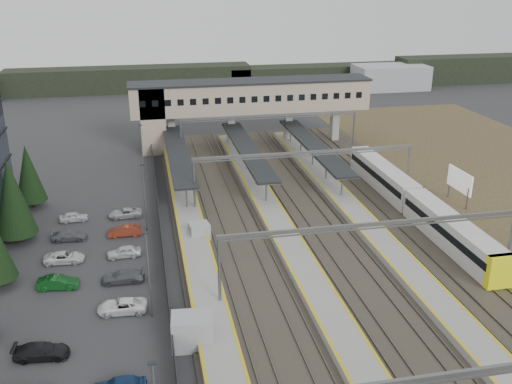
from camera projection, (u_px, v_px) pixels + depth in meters
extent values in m
plane|color=#2B2B2D|center=(229.00, 264.00, 58.29)|extent=(220.00, 220.00, 0.00)
cylinder|color=black|center=(19.00, 236.00, 63.14)|extent=(0.44, 0.44, 1.20)
cone|color=black|center=(12.00, 197.00, 61.47)|extent=(4.42, 4.42, 8.50)
cylinder|color=black|center=(33.00, 203.00, 72.29)|extent=(0.44, 0.44, 1.20)
cone|color=black|center=(28.00, 173.00, 70.85)|extent=(3.74, 3.74, 7.20)
imported|color=black|center=(41.00, 351.00, 43.95)|extent=(4.34, 2.04, 1.22)
imported|color=#0E4617|center=(58.00, 282.00, 53.63)|extent=(3.99, 1.75, 1.27)
imported|color=silver|center=(64.00, 257.00, 58.50)|extent=(4.15, 2.06, 1.13)
imported|color=#57585E|center=(69.00, 236.00, 63.35)|extent=(3.97, 1.75, 1.13)
imported|color=silver|center=(74.00, 217.00, 68.19)|extent=(3.44, 1.57, 1.14)
imported|color=white|center=(122.00, 306.00, 49.91)|extent=(4.45, 2.31, 1.20)
imported|color=#4F5257|center=(123.00, 276.00, 54.75)|extent=(4.22, 1.85, 1.21)
imported|color=silver|center=(124.00, 252.00, 59.60)|extent=(3.61, 1.64, 1.20)
imported|color=maroon|center=(124.00, 231.00, 64.44)|extent=(3.77, 1.34, 1.24)
imported|color=#BCBDC2|center=(125.00, 213.00, 69.31)|extent=(4.02, 1.87, 1.12)
cube|color=black|center=(152.00, 363.00, 31.07)|extent=(0.50, 0.25, 0.15)
cylinder|color=slate|center=(149.00, 276.00, 48.05)|extent=(0.16, 0.16, 8.00)
cube|color=black|center=(145.00, 233.00, 46.61)|extent=(0.50, 0.25, 0.15)
cylinder|color=slate|center=(145.00, 198.00, 64.51)|extent=(0.16, 0.16, 8.00)
cube|color=black|center=(142.00, 165.00, 63.07)|extent=(0.50, 0.25, 0.15)
cylinder|color=slate|center=(142.00, 152.00, 80.97)|extent=(0.16, 0.16, 8.00)
cube|color=black|center=(140.00, 125.00, 79.53)|extent=(0.50, 0.25, 0.15)
cube|color=#26282B|center=(162.00, 240.00, 61.30)|extent=(0.08, 90.00, 2.00)
cube|color=#9C9FA1|center=(192.00, 331.00, 45.14)|extent=(3.45, 2.66, 2.71)
cube|color=#9C9FA1|center=(199.00, 232.00, 63.19)|extent=(2.44, 2.13, 2.01)
cube|color=#373229|center=(326.00, 233.00, 65.04)|extent=(34.00, 90.00, 0.20)
cube|color=#59544C|center=(215.00, 241.00, 62.62)|extent=(0.08, 90.00, 0.14)
cube|color=#59544C|center=(228.00, 240.00, 62.89)|extent=(0.08, 90.00, 0.14)
cube|color=#59544C|center=(251.00, 238.00, 63.36)|extent=(0.08, 90.00, 0.14)
cube|color=#59544C|center=(263.00, 237.00, 63.63)|extent=(0.08, 90.00, 0.14)
cube|color=#59544C|center=(303.00, 234.00, 64.47)|extent=(0.08, 90.00, 0.14)
cube|color=#59544C|center=(315.00, 233.00, 64.74)|extent=(0.08, 90.00, 0.14)
cube|color=#59544C|center=(336.00, 231.00, 65.22)|extent=(0.08, 90.00, 0.14)
cube|color=#59544C|center=(348.00, 230.00, 65.48)|extent=(0.08, 90.00, 0.14)
cube|color=#59544C|center=(386.00, 226.00, 66.33)|extent=(0.08, 90.00, 0.14)
cube|color=#59544C|center=(397.00, 225.00, 66.59)|extent=(0.08, 90.00, 0.14)
cube|color=#59544C|center=(417.00, 224.00, 67.07)|extent=(0.08, 90.00, 0.14)
cube|color=#59544C|center=(429.00, 223.00, 67.33)|extent=(0.08, 90.00, 0.14)
cube|color=gray|center=(194.00, 242.00, 62.14)|extent=(3.20, 82.00, 0.90)
cube|color=gold|center=(181.00, 239.00, 61.71)|extent=(0.25, 82.00, 0.02)
cube|color=gold|center=(207.00, 237.00, 62.24)|extent=(0.25, 82.00, 0.02)
cube|color=gray|center=(283.00, 234.00, 63.99)|extent=(3.20, 82.00, 0.90)
cube|color=gold|center=(271.00, 231.00, 63.56)|extent=(0.25, 82.00, 0.02)
cube|color=gold|center=(296.00, 229.00, 64.09)|extent=(0.25, 82.00, 0.02)
cube|color=gray|center=(367.00, 227.00, 65.84)|extent=(3.20, 82.00, 0.90)
cube|color=gold|center=(356.00, 224.00, 65.41)|extent=(0.25, 82.00, 0.02)
cube|color=gold|center=(379.00, 222.00, 65.95)|extent=(0.25, 82.00, 0.02)
cube|color=black|center=(178.00, 152.00, 80.98)|extent=(3.00, 30.00, 0.25)
cube|color=slate|center=(178.00, 153.00, 81.03)|extent=(3.10, 30.00, 0.12)
cylinder|color=slate|center=(186.00, 196.00, 69.67)|extent=(0.20, 0.20, 3.10)
cylinder|color=slate|center=(182.00, 178.00, 75.61)|extent=(0.20, 0.20, 3.10)
cylinder|color=slate|center=(179.00, 163.00, 81.56)|extent=(0.20, 0.20, 3.10)
cylinder|color=slate|center=(175.00, 150.00, 87.50)|extent=(0.20, 0.20, 3.10)
cylinder|color=slate|center=(173.00, 139.00, 93.44)|extent=(0.20, 0.20, 3.10)
cube|color=black|center=(247.00, 148.00, 82.83)|extent=(3.00, 30.00, 0.25)
cube|color=slate|center=(247.00, 149.00, 82.89)|extent=(3.10, 30.00, 0.12)
cylinder|color=slate|center=(266.00, 190.00, 71.52)|extent=(0.20, 0.20, 3.10)
cylinder|color=slate|center=(256.00, 173.00, 77.46)|extent=(0.20, 0.20, 3.10)
cylinder|color=slate|center=(247.00, 159.00, 83.41)|extent=(0.20, 0.20, 3.10)
cylinder|color=slate|center=(240.00, 147.00, 89.35)|extent=(0.20, 0.20, 3.10)
cylinder|color=slate|center=(233.00, 136.00, 95.29)|extent=(0.20, 0.20, 3.10)
cube|color=black|center=(313.00, 145.00, 84.68)|extent=(3.00, 30.00, 0.25)
cube|color=slate|center=(313.00, 146.00, 84.74)|extent=(3.10, 30.00, 0.12)
cylinder|color=slate|center=(342.00, 184.00, 73.37)|extent=(0.20, 0.20, 3.10)
cylinder|color=slate|center=(326.00, 169.00, 79.31)|extent=(0.20, 0.20, 3.10)
cylinder|color=slate|center=(313.00, 155.00, 85.26)|extent=(0.20, 0.20, 3.10)
cylinder|color=slate|center=(301.00, 143.00, 91.20)|extent=(0.20, 0.20, 3.10)
cylinder|color=slate|center=(291.00, 133.00, 97.15)|extent=(0.20, 0.20, 3.10)
cube|color=tan|center=(251.00, 96.00, 95.58)|extent=(40.00, 6.00, 5.00)
cube|color=black|center=(251.00, 81.00, 94.66)|extent=(40.40, 6.40, 0.30)
cube|color=tan|center=(153.00, 118.00, 93.60)|extent=(4.00, 6.00, 11.00)
cube|color=black|center=(142.00, 104.00, 89.45)|extent=(1.00, 0.06, 1.00)
cube|color=black|center=(155.00, 104.00, 89.82)|extent=(1.00, 0.06, 1.00)
cube|color=black|center=(168.00, 103.00, 90.19)|extent=(1.00, 0.06, 1.00)
cube|color=black|center=(181.00, 102.00, 90.56)|extent=(1.00, 0.06, 1.00)
cube|color=black|center=(193.00, 102.00, 90.93)|extent=(1.00, 0.06, 1.00)
cube|color=black|center=(206.00, 101.00, 91.30)|extent=(1.00, 0.06, 1.00)
cube|color=black|center=(218.00, 101.00, 91.67)|extent=(1.00, 0.06, 1.00)
cube|color=black|center=(230.00, 100.00, 92.04)|extent=(1.00, 0.06, 1.00)
cube|color=black|center=(242.00, 100.00, 92.41)|extent=(1.00, 0.06, 1.00)
cube|color=black|center=(254.00, 99.00, 92.78)|extent=(1.00, 0.06, 1.00)
cube|color=black|center=(266.00, 99.00, 93.15)|extent=(1.00, 0.06, 1.00)
cube|color=black|center=(278.00, 98.00, 93.52)|extent=(1.00, 0.06, 1.00)
cube|color=black|center=(290.00, 98.00, 93.89)|extent=(1.00, 0.06, 1.00)
cube|color=black|center=(302.00, 97.00, 94.26)|extent=(1.00, 0.06, 1.00)
cube|color=black|center=(313.00, 97.00, 94.63)|extent=(1.00, 0.06, 1.00)
cube|color=black|center=(325.00, 96.00, 95.00)|extent=(1.00, 0.06, 1.00)
cube|color=black|center=(336.00, 96.00, 95.37)|extent=(1.00, 0.06, 1.00)
cube|color=black|center=(348.00, 95.00, 95.74)|extent=(1.00, 0.06, 1.00)
cube|color=black|center=(359.00, 95.00, 96.11)|extent=(1.00, 0.06, 1.00)
cube|color=gray|center=(163.00, 133.00, 94.78)|extent=(1.20, 1.60, 6.00)
cube|color=gray|center=(172.00, 132.00, 95.06)|extent=(1.20, 1.60, 6.00)
cube|color=gray|center=(231.00, 129.00, 96.91)|extent=(1.20, 1.60, 6.00)
cube|color=gray|center=(288.00, 126.00, 98.76)|extent=(1.20, 1.60, 6.00)
cube|color=gray|center=(335.00, 124.00, 100.33)|extent=(1.20, 1.60, 6.00)
cube|color=slate|center=(511.00, 366.00, 32.38)|extent=(28.40, 0.25, 0.35)
cube|color=slate|center=(510.00, 372.00, 32.53)|extent=(28.40, 0.12, 0.12)
cylinder|color=slate|center=(219.00, 274.00, 49.34)|extent=(0.28, 0.28, 7.00)
cylinder|color=slate|center=(509.00, 245.00, 54.52)|extent=(0.28, 0.28, 7.00)
cube|color=slate|center=(374.00, 224.00, 50.67)|extent=(28.40, 0.25, 0.35)
cube|color=slate|center=(374.00, 228.00, 50.82)|extent=(28.40, 0.12, 0.12)
cylinder|color=slate|center=(194.00, 187.00, 69.46)|extent=(0.28, 0.28, 7.00)
cylinder|color=slate|center=(408.00, 172.00, 74.64)|extent=(0.28, 0.28, 7.00)
cube|color=slate|center=(306.00, 153.00, 70.79)|extent=(28.40, 0.25, 0.35)
cube|color=slate|center=(306.00, 156.00, 70.93)|extent=(28.40, 0.12, 0.12)
cylinder|color=slate|center=(181.00, 142.00, 87.75)|extent=(0.28, 0.28, 7.00)
cylinder|color=slate|center=(354.00, 133.00, 92.93)|extent=(0.28, 0.28, 7.00)
cube|color=slate|center=(270.00, 116.00, 89.08)|extent=(28.40, 0.25, 0.35)
cube|color=slate|center=(270.00, 118.00, 89.22)|extent=(28.40, 0.12, 0.12)
cube|color=silver|center=(451.00, 232.00, 60.99)|extent=(2.57, 17.75, 3.30)
cube|color=black|center=(452.00, 229.00, 60.85)|extent=(2.62, 17.15, 0.83)
cube|color=slate|center=(450.00, 244.00, 61.50)|extent=(2.20, 16.35, 0.46)
cube|color=silver|center=(383.00, 176.00, 77.76)|extent=(2.57, 17.75, 3.30)
cube|color=black|center=(383.00, 174.00, 77.63)|extent=(2.62, 17.15, 0.83)
cube|color=slate|center=(382.00, 186.00, 78.28)|extent=(2.20, 16.35, 0.46)
cube|color=#FFFD15|center=(500.00, 272.00, 52.96)|extent=(2.59, 0.90, 3.30)
cylinder|color=slate|center=(467.00, 199.00, 71.17)|extent=(0.20, 0.20, 2.89)
cylinder|color=slate|center=(449.00, 187.00, 75.22)|extent=(0.20, 0.20, 2.89)
cube|color=white|center=(460.00, 180.00, 72.58)|extent=(0.29, 5.43, 2.71)
cube|color=black|center=(130.00, 79.00, 142.23)|extent=(60.00, 8.00, 6.00)
cube|color=black|center=(322.00, 75.00, 151.66)|extent=(50.00, 8.00, 5.00)
cube|color=black|center=(469.00, 69.00, 154.13)|extent=(40.00, 8.00, 7.00)
cube|color=#9C9FA1|center=(390.00, 77.00, 145.11)|extent=(18.00, 10.00, 6.00)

